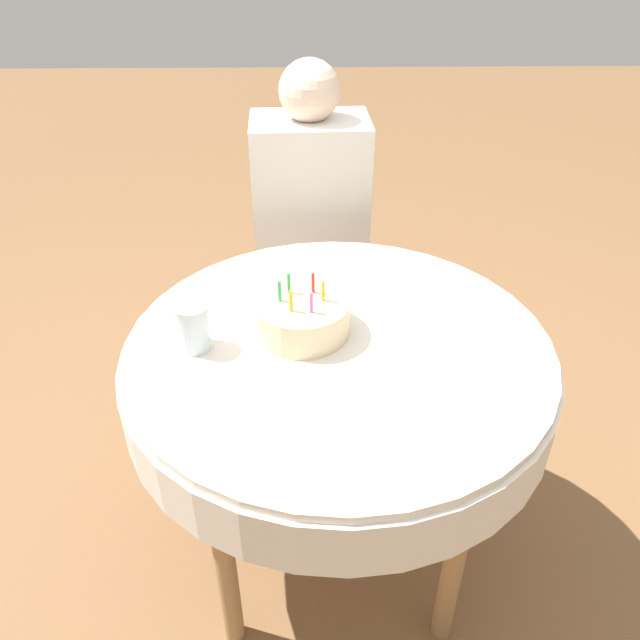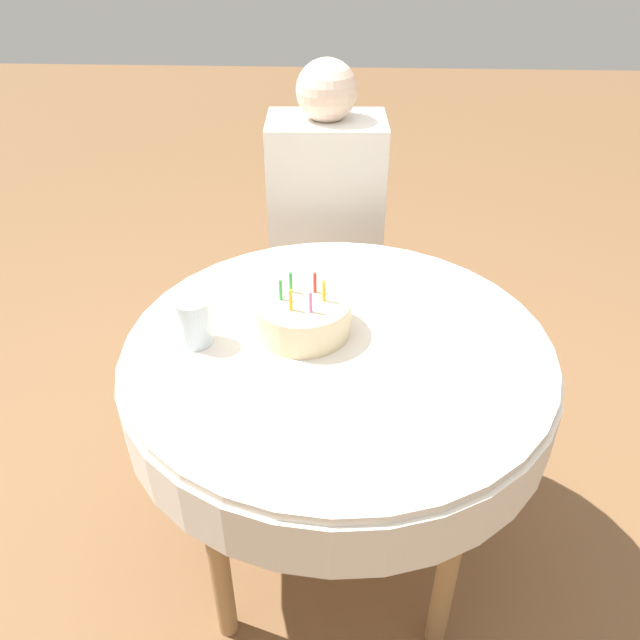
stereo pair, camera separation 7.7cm
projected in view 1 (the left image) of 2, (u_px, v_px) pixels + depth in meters
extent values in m
plane|color=brown|center=(334.00, 543.00, 1.85)|extent=(12.00, 12.00, 0.00)
cylinder|color=silver|center=(338.00, 345.00, 1.43)|extent=(0.97, 0.97, 0.02)
cylinder|color=silver|center=(338.00, 371.00, 1.47)|extent=(0.99, 0.99, 0.13)
cylinder|color=#A37A4C|center=(223.00, 548.00, 1.42)|extent=(0.05, 0.05, 0.73)
cylinder|color=#A37A4C|center=(458.00, 544.00, 1.43)|extent=(0.05, 0.05, 0.73)
cylinder|color=#A37A4C|center=(243.00, 392.00, 1.86)|extent=(0.05, 0.05, 0.73)
cylinder|color=#A37A4C|center=(422.00, 389.00, 1.87)|extent=(0.05, 0.05, 0.73)
cube|color=brown|center=(311.00, 279.00, 2.25)|extent=(0.42, 0.42, 0.04)
cube|color=brown|center=(308.00, 188.00, 2.24)|extent=(0.36, 0.05, 0.51)
cylinder|color=brown|center=(266.00, 361.00, 2.22)|extent=(0.04, 0.04, 0.42)
cylinder|color=brown|center=(362.00, 357.00, 2.24)|extent=(0.04, 0.04, 0.42)
cylinder|color=brown|center=(266.00, 307.00, 2.51)|extent=(0.04, 0.04, 0.42)
cylinder|color=brown|center=(352.00, 304.00, 2.53)|extent=(0.04, 0.04, 0.42)
cylinder|color=beige|center=(288.00, 357.00, 2.22)|extent=(0.09, 0.09, 0.46)
cylinder|color=beige|center=(340.00, 355.00, 2.22)|extent=(0.09, 0.09, 0.46)
cube|color=silver|center=(311.00, 203.00, 2.08)|extent=(0.38, 0.27, 0.56)
sphere|color=beige|center=(310.00, 91.00, 1.87)|extent=(0.19, 0.19, 0.19)
cylinder|color=beige|center=(302.00, 316.00, 1.43)|extent=(0.22, 0.22, 0.08)
cylinder|color=gold|center=(323.00, 291.00, 1.39)|extent=(0.01, 0.01, 0.05)
cylinder|color=red|center=(313.00, 283.00, 1.42)|extent=(0.01, 0.01, 0.05)
cylinder|color=green|center=(289.00, 283.00, 1.42)|extent=(0.01, 0.01, 0.05)
cylinder|color=green|center=(280.00, 291.00, 1.39)|extent=(0.01, 0.01, 0.05)
cylinder|color=gold|center=(291.00, 301.00, 1.36)|extent=(0.01, 0.01, 0.05)
cylinder|color=#D166B2|center=(311.00, 303.00, 1.35)|extent=(0.01, 0.01, 0.05)
cylinder|color=silver|center=(193.00, 327.00, 1.37)|extent=(0.08, 0.08, 0.11)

